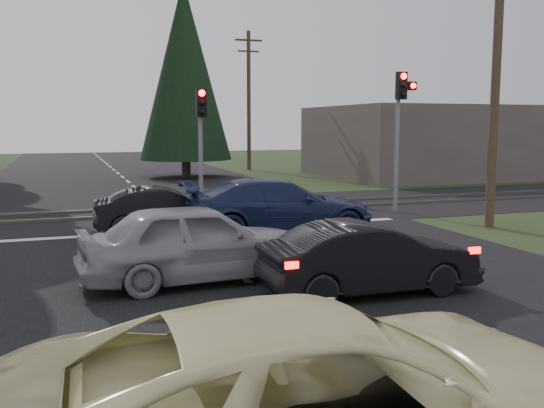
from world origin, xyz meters
name	(u,v)px	position (x,y,z in m)	size (l,w,h in m)	color
ground	(291,318)	(0.00, 0.00, 0.00)	(120.00, 120.00, 0.00)	#243317
road	(176,221)	(0.00, 10.00, 0.01)	(14.00, 100.00, 0.01)	black
rail_corridor	(165,212)	(0.00, 12.00, 0.01)	(120.00, 8.00, 0.01)	black
stop_line	(187,230)	(0.00, 8.20, 0.01)	(13.00, 0.35, 0.00)	silver
rail_near	(169,214)	(0.00, 11.20, 0.05)	(120.00, 0.12, 0.10)	#59544C
rail_far	(161,208)	(0.00, 12.80, 0.05)	(120.00, 0.12, 0.10)	#59544C
traffic_signal_right	(401,114)	(7.55, 9.47, 3.31)	(0.68, 0.48, 4.70)	slate
traffic_signal_center	(201,130)	(1.00, 10.68, 2.81)	(0.32, 0.48, 4.10)	slate
utility_pole_near	(497,62)	(8.50, 6.00, 4.73)	(1.80, 0.26, 9.00)	#4C3D2D
utility_pole_mid	(249,98)	(8.50, 30.00, 4.73)	(1.80, 0.26, 9.00)	#4C3D2D
utility_pole_far	(179,108)	(8.50, 55.00, 4.73)	(1.80, 0.26, 9.00)	#4C3D2D
conifer_tree	(184,71)	(3.50, 26.00, 5.99)	(5.20, 5.20, 11.00)	#473D33
building_right	(443,141)	(18.00, 22.00, 2.00)	(14.00, 10.00, 4.00)	#59514C
cream_coupe	(331,401)	(-1.30, -4.25, 0.76)	(2.54, 5.50, 1.53)	beige
dark_hatchback	(369,259)	(1.77, 0.82, 0.63)	(1.34, 3.84, 1.27)	black
silver_car	(198,242)	(-0.88, 2.65, 0.76)	(1.79, 4.44, 1.51)	gray
blue_sedan	(278,207)	(2.24, 6.83, 0.76)	(2.12, 5.22, 1.51)	#172347
dark_car_far	(163,210)	(-0.64, 8.24, 0.62)	(1.32, 3.78, 1.24)	black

